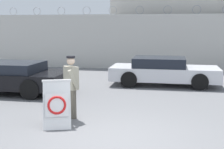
{
  "coord_description": "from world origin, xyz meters",
  "views": [
    {
      "loc": [
        1.23,
        -6.42,
        2.46
      ],
      "look_at": [
        -0.38,
        1.52,
        1.19
      ],
      "focal_mm": 50.0,
      "sensor_mm": 36.0,
      "label": 1
    }
  ],
  "objects_px": {
    "parked_car_rear_sedan": "(163,71)",
    "security_guard": "(71,84)",
    "barricade_sign": "(57,103)",
    "parked_car_front_coupe": "(6,77)"
  },
  "relations": [
    {
      "from": "parked_car_rear_sedan",
      "to": "security_guard",
      "type": "bearing_deg",
      "value": -113.45
    },
    {
      "from": "barricade_sign",
      "to": "security_guard",
      "type": "bearing_deg",
      "value": 60.69
    },
    {
      "from": "security_guard",
      "to": "parked_car_rear_sedan",
      "type": "height_order",
      "value": "security_guard"
    },
    {
      "from": "security_guard",
      "to": "parked_car_rear_sedan",
      "type": "relative_size",
      "value": 0.38
    },
    {
      "from": "parked_car_front_coupe",
      "to": "parked_car_rear_sedan",
      "type": "relative_size",
      "value": 1.03
    },
    {
      "from": "security_guard",
      "to": "parked_car_front_coupe",
      "type": "height_order",
      "value": "security_guard"
    },
    {
      "from": "barricade_sign",
      "to": "parked_car_front_coupe",
      "type": "xyz_separation_m",
      "value": [
        -3.29,
        3.34,
        0.02
      ]
    },
    {
      "from": "security_guard",
      "to": "parked_car_front_coupe",
      "type": "xyz_separation_m",
      "value": [
        -3.41,
        2.62,
        -0.33
      ]
    },
    {
      "from": "security_guard",
      "to": "parked_car_rear_sedan",
      "type": "distance_m",
      "value": 5.73
    },
    {
      "from": "barricade_sign",
      "to": "security_guard",
      "type": "xyz_separation_m",
      "value": [
        0.12,
        0.72,
        0.35
      ]
    }
  ]
}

